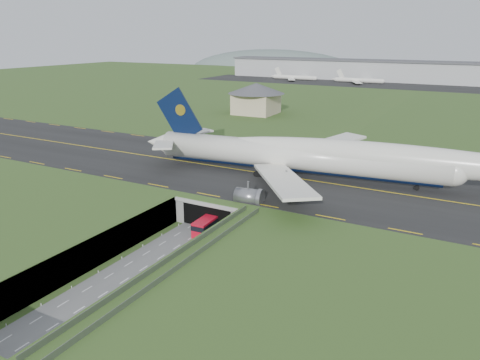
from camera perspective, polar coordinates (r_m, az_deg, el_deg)
The scene contains 10 objects.
ground at distance 95.88m, azimuth -6.65°, elevation -7.54°, with size 900.00×900.00×0.00m, color #355421.
airfield_deck at distance 94.66m, azimuth -6.72°, elevation -5.90°, with size 800.00×800.00×6.00m, color gray.
trench_road at distance 90.46m, azimuth -9.41°, elevation -9.19°, with size 12.00×75.00×0.20m, color slate.
taxiway at distance 120.36m, azimuth 2.28°, elevation 0.89°, with size 800.00×44.00×0.18m, color black.
tunnel_portal at distance 107.58m, azimuth -1.61°, elevation -2.68°, with size 17.00×22.30×6.00m.
guideway at distance 73.90m, azimuth -8.32°, elevation -10.98°, with size 3.00×53.00×7.05m.
jumbo_jet at distance 114.58m, azimuth 10.37°, elevation 2.73°, with size 103.47×64.60×21.49m.
shuttle_tram at distance 98.81m, azimuth -4.03°, elevation -5.54°, with size 3.45×8.25×3.30m.
service_building at distance 210.82m, azimuth 1.99°, elevation 10.23°, with size 25.81×25.81×13.68m.
cargo_terminal at distance 374.40m, azimuth 21.18°, elevation 12.20°, with size 320.00×67.00×15.60m.
Camera 1 is at (51.01, -70.55, 40.16)m, focal length 35.00 mm.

